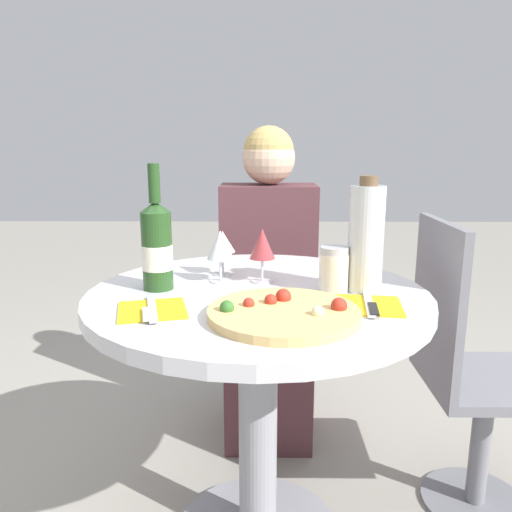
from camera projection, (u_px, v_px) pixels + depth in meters
dining_table at (258, 356)px, 1.31m from camera, size 0.87×0.87×0.74m
chair_behind_diner at (268, 307)px, 2.11m from camera, size 0.36×0.36×0.90m
seated_diner at (268, 294)px, 1.95m from camera, size 0.37×0.46×1.18m
chair_empty_side at (466, 376)px, 1.48m from camera, size 0.36×0.36×0.90m
pizza_large at (284, 313)px, 1.08m from camera, size 0.33×0.33×0.05m
wine_bottle at (157, 245)px, 1.27m from camera, size 0.08×0.08×0.32m
tall_carafe at (366, 238)px, 1.25m from camera, size 0.09×0.09×0.29m
sugar_shaker at (334, 269)px, 1.26m from camera, size 0.07×0.07×0.12m
wine_glass_front_right at (262, 245)px, 1.34m from camera, size 0.07×0.07×0.15m
wine_glass_front_left at (220, 246)px, 1.34m from camera, size 0.07×0.07×0.14m
wine_glass_back_left at (223, 243)px, 1.42m from camera, size 0.07×0.07×0.13m
place_setting_left at (152, 310)px, 1.12m from camera, size 0.18×0.19×0.01m
place_setting_right at (369, 305)px, 1.15m from camera, size 0.17×0.19×0.01m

